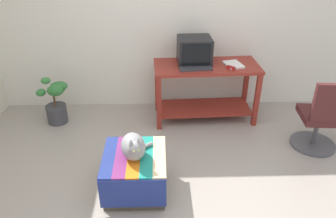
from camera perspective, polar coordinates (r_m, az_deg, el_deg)
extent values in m
plane|color=#9E9389|center=(3.25, 1.54, -15.98)|extent=(14.00, 14.00, 0.00)
cube|color=silver|center=(4.45, 0.33, 16.21)|extent=(8.00, 0.10, 2.60)
cube|color=maroon|center=(4.10, -1.58, 0.91)|extent=(0.06, 0.06, 0.72)
cube|color=maroon|center=(4.33, 15.11, 1.44)|extent=(0.06, 0.06, 0.72)
cube|color=maroon|center=(4.75, 13.31, 4.27)|extent=(0.06, 0.06, 0.72)
cube|color=maroon|center=(4.54, -1.89, 3.90)|extent=(0.06, 0.06, 0.72)
cube|color=maroon|center=(4.49, 6.26, 0.26)|extent=(1.24, 0.55, 0.02)
cube|color=maroon|center=(4.23, 6.69, 7.35)|extent=(1.35, 0.64, 0.04)
cube|color=black|center=(4.28, 4.49, 8.16)|extent=(0.30, 0.27, 0.02)
cube|color=black|center=(4.23, 4.57, 10.10)|extent=(0.43, 0.38, 0.33)
cube|color=black|center=(4.05, 4.96, 9.34)|extent=(0.34, 0.03, 0.26)
cube|color=#333338|center=(4.07, 4.80, 7.04)|extent=(0.41, 0.19, 0.02)
cube|color=white|center=(4.25, 11.25, 7.56)|extent=(0.26, 0.30, 0.02)
cube|color=#4C4238|center=(3.28, -5.71, -10.97)|extent=(0.57, 0.59, 0.39)
cube|color=navy|center=(3.01, -6.12, -14.42)|extent=(0.60, 0.01, 0.31)
cube|color=navy|center=(3.18, -10.21, -8.14)|extent=(0.12, 0.64, 0.02)
cube|color=#7A2D6B|center=(3.17, -8.06, -8.15)|extent=(0.12, 0.64, 0.02)
cube|color=orange|center=(3.16, -5.89, -8.15)|extent=(0.12, 0.64, 0.02)
cube|color=#1E897A|center=(3.15, -3.71, -8.14)|extent=(0.12, 0.64, 0.02)
cube|color=beige|center=(3.15, -1.52, -8.12)|extent=(0.12, 0.64, 0.02)
ellipsoid|color=gray|center=(3.07, -6.05, -6.47)|extent=(0.29, 0.36, 0.23)
sphere|color=gray|center=(2.94, -5.71, -6.74)|extent=(0.12, 0.12, 0.12)
cylinder|color=gray|center=(3.21, -4.57, -6.74)|extent=(0.22, 0.18, 0.04)
cone|color=gray|center=(2.89, -6.44, -5.66)|extent=(0.05, 0.05, 0.05)
cone|color=gray|center=(2.90, -5.13, -5.47)|extent=(0.05, 0.05, 0.05)
sphere|color=#C6D151|center=(2.89, -5.95, -7.26)|extent=(0.02, 0.02, 0.02)
sphere|color=#C6D151|center=(2.89, -5.11, -7.13)|extent=(0.02, 0.02, 0.02)
cylinder|color=#3D3D42|center=(4.60, -18.67, -0.77)|extent=(0.26, 0.26, 0.24)
cylinder|color=brown|center=(4.52, -19.05, 1.33)|extent=(0.03, 0.03, 0.14)
ellipsoid|color=#2D7033|center=(4.38, -18.36, 3.78)|extent=(0.22, 0.16, 0.11)
ellipsoid|color=#38843D|center=(4.60, -18.45, 3.30)|extent=(0.17, 0.11, 0.12)
ellipsoid|color=#38843D|center=(4.54, -20.42, 4.61)|extent=(0.13, 0.11, 0.08)
ellipsoid|color=#2D7033|center=(4.45, -21.15, 2.67)|extent=(0.12, 0.14, 0.08)
ellipsoid|color=#2D7033|center=(4.32, -18.95, 3.03)|extent=(0.20, 0.14, 0.14)
cylinder|color=#4C4C51|center=(4.33, 23.70, -5.52)|extent=(0.52, 0.52, 0.03)
cylinder|color=#4C4C51|center=(4.23, 24.20, -3.45)|extent=(0.05, 0.05, 0.34)
cube|color=#471E1E|center=(4.13, 24.78, -1.00)|extent=(0.46, 0.46, 0.08)
cube|color=#471E1E|center=(3.86, 26.45, 0.92)|extent=(0.38, 0.09, 0.44)
cube|color=#A31E1E|center=(4.13, 10.85, 7.04)|extent=(0.10, 0.10, 0.04)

